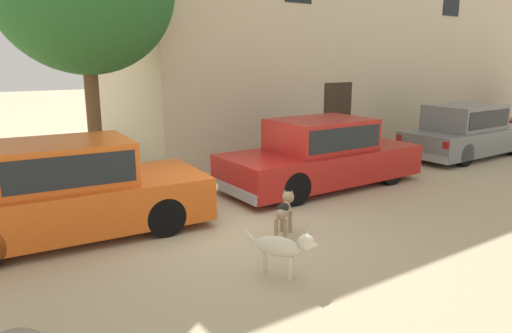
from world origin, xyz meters
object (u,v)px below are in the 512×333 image
(parked_sedan_nearest, at_px, (69,190))
(parked_sedan_third, at_px, (466,131))
(stray_dog_spotted, at_px, (284,247))
(stray_dog_tan, at_px, (284,209))
(parked_sedan_second, at_px, (321,153))

(parked_sedan_nearest, relative_size, parked_sedan_third, 1.01)
(parked_sedan_nearest, relative_size, stray_dog_spotted, 5.10)
(stray_dog_tan, bearing_deg, parked_sedan_nearest, 104.17)
(parked_sedan_second, relative_size, stray_dog_tan, 5.76)
(parked_sedan_third, relative_size, stray_dog_spotted, 5.06)
(parked_sedan_third, xyz_separation_m, stray_dog_spotted, (-9.05, -3.21, -0.34))
(parked_sedan_second, relative_size, parked_sedan_third, 1.06)
(parked_sedan_nearest, bearing_deg, stray_dog_spotted, -53.83)
(parked_sedan_second, distance_m, stray_dog_tan, 3.17)
(parked_sedan_second, bearing_deg, stray_dog_tan, -142.27)
(parked_sedan_nearest, height_order, stray_dog_tan, parked_sedan_nearest)
(parked_sedan_nearest, xyz_separation_m, parked_sedan_third, (10.98, 0.13, 0.00))
(parked_sedan_second, distance_m, stray_dog_spotted, 4.60)
(stray_dog_spotted, bearing_deg, parked_sedan_third, 75.80)
(parked_sedan_second, bearing_deg, parked_sedan_nearest, -179.97)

